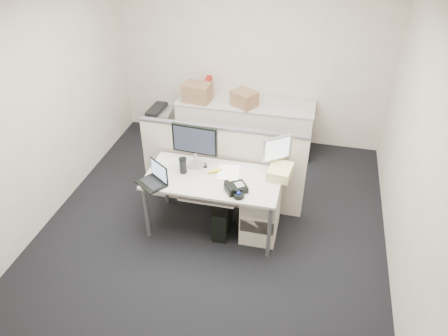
% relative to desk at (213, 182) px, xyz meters
% --- Properties ---
extents(floor, '(4.00, 4.50, 0.01)m').
position_rel_desk_xyz_m(floor, '(0.00, 0.00, -0.67)').
color(floor, black).
rests_on(floor, ground).
extents(wall_back, '(4.00, 0.02, 2.70)m').
position_rel_desk_xyz_m(wall_back, '(0.00, 2.25, 0.69)').
color(wall_back, beige).
rests_on(wall_back, ground).
extents(wall_front, '(4.00, 0.02, 2.70)m').
position_rel_desk_xyz_m(wall_front, '(0.00, -2.25, 0.69)').
color(wall_front, beige).
rests_on(wall_front, ground).
extents(wall_left, '(0.02, 4.50, 2.70)m').
position_rel_desk_xyz_m(wall_left, '(-2.00, 0.00, 0.69)').
color(wall_left, beige).
rests_on(wall_left, ground).
extents(wall_right, '(0.02, 4.50, 2.70)m').
position_rel_desk_xyz_m(wall_right, '(2.00, 0.00, 0.69)').
color(wall_right, beige).
rests_on(wall_right, ground).
extents(desk, '(1.50, 0.75, 0.73)m').
position_rel_desk_xyz_m(desk, '(0.00, 0.00, 0.00)').
color(desk, '#B8B6AE').
rests_on(desk, floor).
extents(keyboard_tray, '(0.62, 0.32, 0.02)m').
position_rel_desk_xyz_m(keyboard_tray, '(0.00, -0.18, -0.04)').
color(keyboard_tray, '#B8B6AE').
rests_on(keyboard_tray, desk).
extents(drawer_pedestal, '(0.40, 0.55, 0.65)m').
position_rel_desk_xyz_m(drawer_pedestal, '(0.55, 0.05, -0.34)').
color(drawer_pedestal, beige).
rests_on(drawer_pedestal, floor).
extents(cubicle_partition, '(2.00, 0.06, 1.10)m').
position_rel_desk_xyz_m(cubicle_partition, '(0.00, 0.45, -0.11)').
color(cubicle_partition, beige).
rests_on(cubicle_partition, floor).
extents(back_counter, '(2.00, 0.60, 0.72)m').
position_rel_desk_xyz_m(back_counter, '(0.00, 1.93, -0.30)').
color(back_counter, beige).
rests_on(back_counter, floor).
extents(monitor_main, '(0.53, 0.24, 0.52)m').
position_rel_desk_xyz_m(monitor_main, '(-0.25, 0.18, 0.33)').
color(monitor_main, black).
rests_on(monitor_main, desk).
extents(monitor_small, '(0.38, 0.34, 0.42)m').
position_rel_desk_xyz_m(monitor_small, '(0.65, 0.32, 0.27)').
color(monitor_small, '#B7B7BC').
rests_on(monitor_small, desk).
extents(laptop, '(0.39, 0.37, 0.23)m').
position_rel_desk_xyz_m(laptop, '(-0.62, -0.28, 0.18)').
color(laptop, black).
rests_on(laptop, desk).
extents(trackball, '(0.15, 0.15, 0.05)m').
position_rel_desk_xyz_m(trackball, '(0.35, -0.28, 0.09)').
color(trackball, black).
rests_on(trackball, desk).
extents(desk_phone, '(0.28, 0.27, 0.07)m').
position_rel_desk_xyz_m(desk_phone, '(0.30, -0.18, 0.10)').
color(desk_phone, black).
rests_on(desk_phone, desk).
extents(paper_stack, '(0.28, 0.33, 0.01)m').
position_rel_desk_xyz_m(paper_stack, '(0.15, 0.12, 0.07)').
color(paper_stack, white).
rests_on(paper_stack, desk).
extents(sticky_pad, '(0.11, 0.11, 0.01)m').
position_rel_desk_xyz_m(sticky_pad, '(0.18, 0.00, 0.07)').
color(sticky_pad, yellow).
rests_on(sticky_pad, desk).
extents(travel_mug, '(0.10, 0.10, 0.17)m').
position_rel_desk_xyz_m(travel_mug, '(-0.35, 0.02, 0.15)').
color(travel_mug, black).
rests_on(travel_mug, desk).
extents(banana, '(0.17, 0.13, 0.04)m').
position_rel_desk_xyz_m(banana, '(0.00, 0.10, 0.08)').
color(banana, yellow).
rests_on(banana, desk).
extents(cellphone, '(0.08, 0.10, 0.01)m').
position_rel_desk_xyz_m(cellphone, '(-0.15, 0.20, 0.07)').
color(cellphone, black).
rests_on(cellphone, desk).
extents(manila_folders, '(0.28, 0.34, 0.12)m').
position_rel_desk_xyz_m(manila_folders, '(0.72, 0.20, 0.12)').
color(manila_folders, '#F8E799').
rests_on(manila_folders, desk).
extents(keyboard, '(0.48, 0.23, 0.03)m').
position_rel_desk_xyz_m(keyboard, '(-0.05, -0.14, -0.02)').
color(keyboard, black).
rests_on(keyboard, keyboard_tray).
extents(pc_tower_desk, '(0.18, 0.43, 0.39)m').
position_rel_desk_xyz_m(pc_tower_desk, '(0.12, -0.05, -0.47)').
color(pc_tower_desk, black).
rests_on(pc_tower_desk, floor).
extents(pc_tower_spare_dark, '(0.22, 0.49, 0.44)m').
position_rel_desk_xyz_m(pc_tower_spare_dark, '(-1.45, 2.03, -0.44)').
color(pc_tower_spare_dark, black).
rests_on(pc_tower_spare_dark, floor).
extents(pc_tower_spare_silver, '(0.21, 0.43, 0.39)m').
position_rel_desk_xyz_m(pc_tower_spare_silver, '(-1.30, 2.03, -0.47)').
color(pc_tower_spare_silver, '#B7B7BC').
rests_on(pc_tower_spare_silver, floor).
extents(cardboard_box_left, '(0.41, 0.33, 0.29)m').
position_rel_desk_xyz_m(cardboard_box_left, '(-0.70, 1.81, 0.20)').
color(cardboard_box_left, '#956F4C').
rests_on(cardboard_box_left, back_counter).
extents(cardboard_box_right, '(0.42, 0.40, 0.24)m').
position_rel_desk_xyz_m(cardboard_box_right, '(0.00, 1.81, 0.18)').
color(cardboard_box_right, '#956F4C').
rests_on(cardboard_box_right, back_counter).
extents(red_binder, '(0.08, 0.30, 0.28)m').
position_rel_desk_xyz_m(red_binder, '(-0.60, 2.03, 0.20)').
color(red_binder, '#A2130D').
rests_on(red_binder, back_counter).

